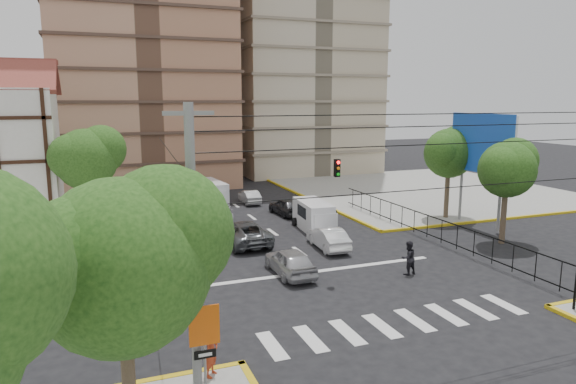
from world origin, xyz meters
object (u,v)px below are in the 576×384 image
traffic_light_nw (162,202)px  car_white_front_right (328,238)px  pedestrian_sw_corner (211,350)px  van_right_lane (314,217)px  van_left_lane (210,195)px  pedestrian_crosswalk (408,258)px  car_silver_front_left (290,261)px  district_sign (204,335)px

traffic_light_nw → car_white_front_right: bearing=-16.4°
pedestrian_sw_corner → car_white_front_right: bearing=-2.1°
pedestrian_sw_corner → van_right_lane: bearing=3.6°
van_left_lane → pedestrian_crosswalk: bearing=-79.5°
van_right_lane → traffic_light_nw: bearing=-166.4°
van_left_lane → car_silver_front_left: bearing=-95.1°
district_sign → pedestrian_crosswalk: 15.18m
district_sign → car_white_front_right: (10.72, 14.18, -1.76)m
car_silver_front_left → pedestrian_sw_corner: size_ratio=2.36×
district_sign → van_right_lane: 22.18m
district_sign → van_right_lane: size_ratio=0.69×
van_right_lane → van_left_lane: bearing=121.3°
traffic_light_nw → car_silver_front_left: size_ratio=1.03×
pedestrian_crosswalk → van_right_lane: bearing=-92.2°
traffic_light_nw → van_left_lane: (5.54, 12.18, -2.02)m
van_left_lane → pedestrian_crosswalk: size_ratio=2.82×
pedestrian_sw_corner → pedestrian_crosswalk: bearing=-24.3°
pedestrian_sw_corner → van_left_lane: bearing=24.8°
van_left_lane → pedestrian_sw_corner: 28.17m
van_left_lane → car_white_front_right: bearing=-80.1°
car_white_front_right → pedestrian_crosswalk: size_ratio=2.29×
district_sign → van_left_lane: bearing=77.4°
district_sign → van_right_lane: (11.79, 18.72, -1.47)m
traffic_light_nw → pedestrian_sw_corner: traffic_light_nw is taller
district_sign → van_left_lane: district_sign is taller
car_silver_front_left → car_white_front_right: size_ratio=1.02×
car_silver_front_left → pedestrian_crosswalk: pedestrian_crosswalk is taller
van_right_lane → pedestrian_sw_corner: 20.42m
district_sign → pedestrian_sw_corner: 2.26m
district_sign → pedestrian_sw_corner: (0.53, 1.70, -1.40)m
traffic_light_nw → van_right_lane: traffic_light_nw is taller
district_sign → car_white_front_right: district_sign is taller
district_sign → pedestrian_sw_corner: size_ratio=1.77×
van_right_lane → car_white_front_right: bearing=-98.5°
district_sign → car_white_front_right: 17.86m
car_white_front_right → car_silver_front_left: bearing=46.2°
traffic_light_nw → van_right_lane: bearing=8.9°
car_white_front_right → district_sign: bearing=56.3°
car_silver_front_left → district_sign: bearing=56.8°
traffic_light_nw → car_white_front_right: (9.72, -2.86, -2.42)m
pedestrian_sw_corner → car_silver_front_left: bearing=1.9°
car_white_front_right → pedestrian_crosswalk: pedestrian_crosswalk is taller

